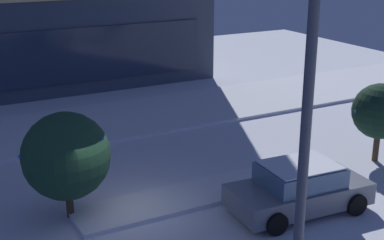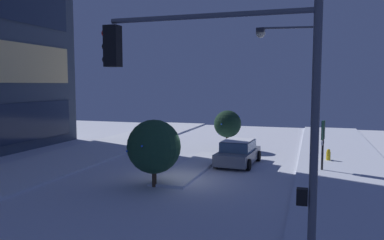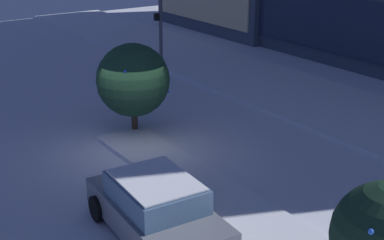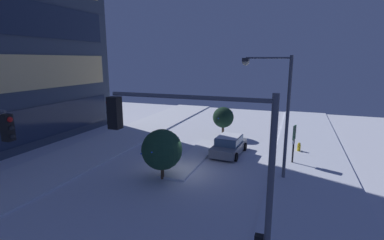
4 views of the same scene
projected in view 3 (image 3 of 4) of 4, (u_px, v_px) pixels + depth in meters
name	position (u px, v px, depth m)	size (l,w,h in m)	color
ground	(138.00, 147.00, 18.13)	(52.00, 52.00, 0.00)	silver
curb_strip_far	(314.00, 100.00, 22.55)	(52.00, 5.20, 0.14)	silver
median_strip	(193.00, 181.00, 15.60)	(9.00, 1.80, 0.14)	silver
car_near	(156.00, 209.00, 12.85)	(4.39, 2.34, 1.49)	slate
decorated_tree_median	(133.00, 80.00, 18.68)	(2.58, 2.58, 3.19)	#473323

